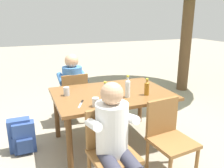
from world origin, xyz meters
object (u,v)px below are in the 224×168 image
object	(u,v)px
chair_far_left	(74,96)
cup_glass	(96,102)
chair_near_left	(110,147)
person_in_plaid_shirt	(72,84)
cup_steel	(66,91)
chair_near_right	(168,134)
bottle_clear	(128,88)
backpack_by_near_side	(20,136)
bottle_blue	(105,94)
bottle_green	(115,97)
cup_terracotta	(110,94)
dining_table	(112,98)
backpack_by_far_side	(24,138)
person_in_white_shirt	(115,137)
table_knife	(81,103)
bottle_amber	(147,88)

from	to	relation	value
chair_far_left	cup_glass	bearing A→B (deg)	-90.50
chair_far_left	chair_near_left	bearing A→B (deg)	-90.30
person_in_plaid_shirt	cup_steel	world-z (taller)	person_in_plaid_shirt
chair_near_right	cup_steel	distance (m)	1.37
chair_near_right	bottle_clear	world-z (taller)	bottle_clear
cup_steel	backpack_by_near_side	size ratio (longest dim) A/B	0.25
bottle_blue	bottle_green	size ratio (longest dim) A/B	1.12
person_in_plaid_shirt	cup_terracotta	xyz separation A→B (m)	(0.25, -1.14, 0.16)
cup_steel	cup_glass	world-z (taller)	cup_steel
cup_glass	person_in_plaid_shirt	bearing A→B (deg)	89.63
dining_table	person_in_plaid_shirt	bearing A→B (deg)	110.20
chair_near_left	backpack_by_near_side	bearing A→B (deg)	128.02
chair_near_right	cup_glass	world-z (taller)	chair_near_right
bottle_clear	cup_steel	distance (m)	0.79
chair_near_right	backpack_by_far_side	world-z (taller)	chair_near_right
chair_far_left	cup_terracotta	bearing A→B (deg)	-76.59
person_in_white_shirt	table_knife	bearing A→B (deg)	101.72
chair_near_left	person_in_white_shirt	world-z (taller)	person_in_white_shirt
bottle_amber	backpack_by_far_side	xyz separation A→B (m)	(-1.55, 0.47, -0.66)
chair_near_left	bottle_green	size ratio (longest dim) A/B	3.72
chair_near_left	chair_near_right	distance (m)	0.70
bottle_amber	backpack_by_far_side	world-z (taller)	bottle_amber
dining_table	cup_glass	distance (m)	0.55
bottle_amber	cup_steel	xyz separation A→B (m)	(-0.98, 0.37, -0.04)
chair_far_left	bottle_clear	xyz separation A→B (m)	(0.46, -1.08, 0.40)
cup_terracotta	cup_steel	bearing A→B (deg)	148.46
chair_near_right	backpack_by_near_side	bearing A→B (deg)	144.68
dining_table	backpack_by_near_side	distance (m)	1.33
person_in_plaid_shirt	cup_glass	world-z (taller)	person_in_plaid_shirt
chair_near_right	cup_terracotta	size ratio (longest dim) A/B	9.03
bottle_clear	cup_glass	world-z (taller)	bottle_clear
chair_near_right	table_knife	world-z (taller)	chair_near_right
dining_table	bottle_blue	distance (m)	0.43
dining_table	bottle_amber	bearing A→B (deg)	-33.82
bottle_amber	table_knife	xyz separation A→B (m)	(-0.88, 0.01, -0.09)
bottle_green	cup_steel	size ratio (longest dim) A/B	2.08
chair_near_right	person_in_plaid_shirt	bearing A→B (deg)	111.10
bottle_blue	bottle_clear	world-z (taller)	bottle_clear
bottle_blue	cup_steel	size ratio (longest dim) A/B	2.34
dining_table	bottle_green	world-z (taller)	bottle_green
chair_near_left	cup_terracotta	size ratio (longest dim) A/B	9.03
bottle_clear	backpack_by_far_side	xyz separation A→B (m)	(-1.28, 0.46, -0.68)
bottle_blue	person_in_plaid_shirt	bearing A→B (deg)	96.12
bottle_blue	chair_near_left	bearing A→B (deg)	-105.22
chair_far_left	backpack_by_far_side	distance (m)	1.07
cup_glass	backpack_by_near_side	bearing A→B (deg)	142.74
chair_near_left	person_in_white_shirt	xyz separation A→B (m)	(0.01, -0.11, 0.17)
bottle_clear	cup_glass	xyz separation A→B (m)	(-0.47, -0.15, -0.07)
chair_near_left	bottle_green	world-z (taller)	bottle_green
cup_terracotta	backpack_by_near_side	bearing A→B (deg)	157.67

